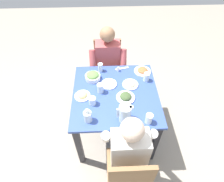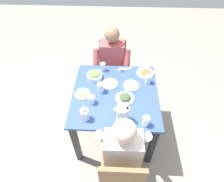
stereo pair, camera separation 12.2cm
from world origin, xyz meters
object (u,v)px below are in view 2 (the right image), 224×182
(water_glass_center, at_px, (103,67))
(salt_shaker, at_px, (121,70))
(water_pitcher, at_px, (122,114))
(plate_yoghurt, at_px, (110,83))
(chair_near, at_px, (112,66))
(water_glass_far_right, at_px, (148,79))
(oil_carafe, at_px, (85,115))
(plate_fries, at_px, (82,93))
(plate_dolmas, at_px, (125,98))
(plate_rice_curry, at_px, (145,72))
(dining_table, at_px, (115,100))
(water_glass_far_left, at_px, (101,87))
(salad_bowl, at_px, (95,75))
(plate_beans, at_px, (131,85))
(diner_far, at_px, (122,147))
(water_glass_near_right, at_px, (146,121))
(diner_near, at_px, (112,67))
(water_glass_by_pitcher, at_px, (91,100))
(chair_far, at_px, (121,175))

(water_glass_center, bearing_deg, salt_shaker, 176.25)
(water_pitcher, bearing_deg, plate_yoghurt, -74.19)
(chair_near, height_order, plate_yoghurt, chair_near)
(chair_near, height_order, water_glass_far_right, chair_near)
(oil_carafe, bearing_deg, plate_fries, -76.34)
(plate_dolmas, relative_size, plate_rice_curry, 0.99)
(dining_table, distance_m, water_glass_far_right, 0.45)
(chair_near, xyz_separation_m, water_glass_center, (0.10, 0.40, 0.31))
(water_glass_center, relative_size, water_glass_far_right, 1.02)
(water_glass_far_left, height_order, salt_shaker, water_glass_far_left)
(dining_table, bearing_deg, chair_near, -85.25)
(plate_dolmas, distance_m, water_glass_center, 0.54)
(salad_bowl, distance_m, plate_beans, 0.45)
(water_pitcher, relative_size, water_glass_far_left, 1.72)
(water_glass_center, bearing_deg, plate_beans, 141.99)
(dining_table, bearing_deg, oil_carafe, 50.44)
(diner_far, height_order, plate_dolmas, diner_far)
(plate_fries, distance_m, salt_shaker, 0.58)
(water_glass_center, bearing_deg, water_glass_near_right, 120.67)
(plate_yoghurt, relative_size, salt_shaker, 3.33)
(plate_rice_curry, bearing_deg, salad_bowl, 9.56)
(diner_near, bearing_deg, oil_carafe, 76.61)
(diner_near, distance_m, water_glass_by_pitcher, 0.75)
(plate_beans, bearing_deg, plate_dolmas, 69.61)
(oil_carafe, bearing_deg, diner_far, 147.62)
(chair_near, xyz_separation_m, water_glass_near_right, (-0.36, 1.17, 0.31))
(chair_far, xyz_separation_m, oil_carafe, (0.37, -0.44, 0.31))
(plate_dolmas, height_order, water_glass_near_right, water_glass_near_right)
(salad_bowl, xyz_separation_m, water_glass_far_right, (-0.63, 0.05, 0.01))
(diner_near, bearing_deg, diner_far, 97.32)
(plate_beans, distance_m, water_glass_far_left, 0.36)
(water_glass_far_right, bearing_deg, water_glass_by_pitcher, 28.01)
(salad_bowl, relative_size, plate_yoghurt, 0.99)
(dining_table, relative_size, plate_dolmas, 4.71)
(diner_near, height_order, water_glass_far_left, diner_near)
(water_pitcher, xyz_separation_m, plate_rice_curry, (-0.28, -0.69, -0.08))
(dining_table, relative_size, salt_shaker, 17.52)
(dining_table, bearing_deg, salad_bowl, -43.65)
(plate_dolmas, distance_m, oil_carafe, 0.48)
(dining_table, distance_m, plate_dolmas, 0.19)
(dining_table, bearing_deg, diner_far, 98.21)
(diner_near, height_order, plate_beans, diner_near)
(dining_table, distance_m, salt_shaker, 0.41)
(water_glass_far_left, relative_size, water_glass_near_right, 1.02)
(water_glass_center, bearing_deg, plate_fries, 64.71)
(plate_yoghurt, bearing_deg, chair_near, -90.16)
(diner_far, height_order, water_glass_near_right, diner_far)
(diner_far, xyz_separation_m, salt_shaker, (0.03, -0.95, 0.13))
(plate_dolmas, xyz_separation_m, water_glass_far_right, (-0.27, -0.27, 0.03))
(diner_far, bearing_deg, diner_near, -82.68)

